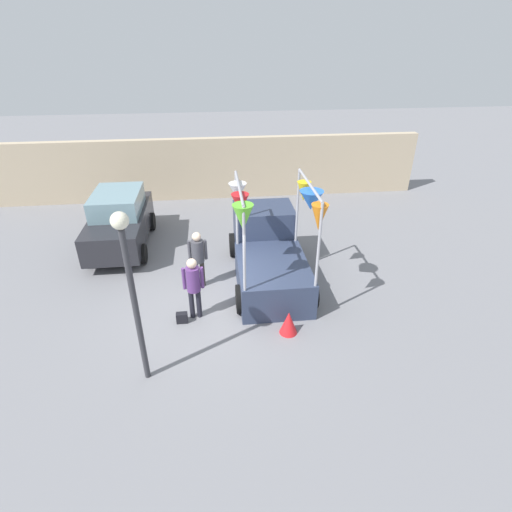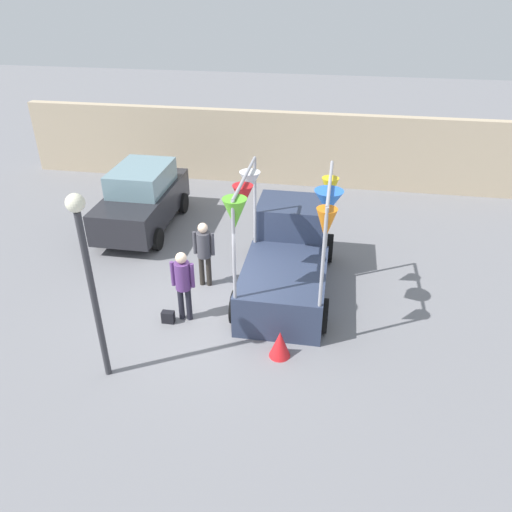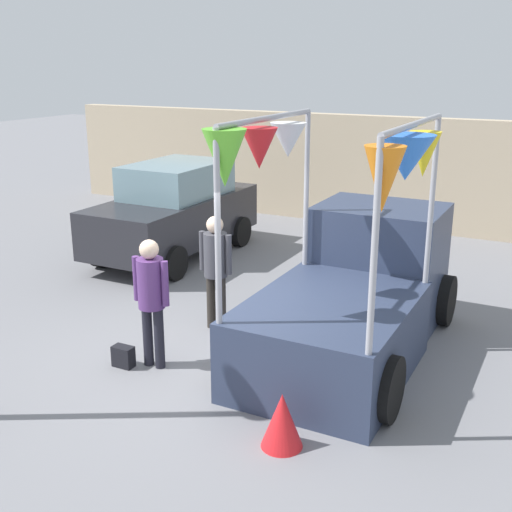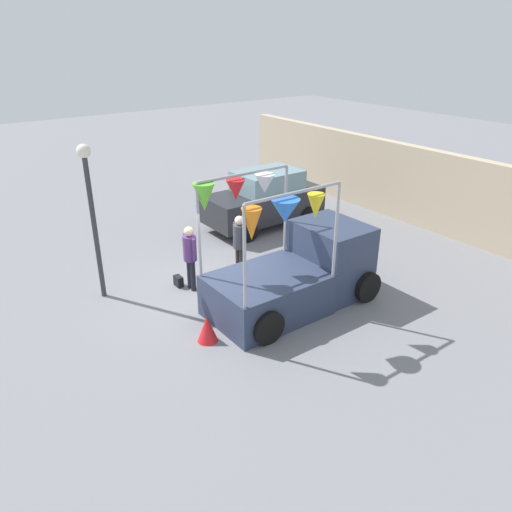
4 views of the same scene
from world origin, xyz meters
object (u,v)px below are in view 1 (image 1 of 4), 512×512
Objects in this scene: vendor_truck at (268,249)px; handbag at (182,318)px; folded_kite_bundle_crimson at (289,323)px; parked_car at (120,220)px; street_lamp at (130,278)px; person_vendor at (198,254)px; person_customer at (193,283)px.

vendor_truck is 3.26m from handbag.
handbag is 0.47× the size of folded_kite_bundle_crimson.
vendor_truck is 2.77m from folded_kite_bundle_crimson.
parked_car is 7.07m from folded_kite_bundle_crimson.
street_lamp reaches higher than handbag.
handbag is 2.70m from folded_kite_bundle_crimson.
person_vendor is 3.85m from street_lamp.
handbag is at bearing 165.14° from folded_kite_bundle_crimson.
parked_car is at bearing 120.86° from person_customer.
person_vendor is 6.12× the size of handbag.
vendor_truck is 2.40× the size of person_customer.
street_lamp is at bearing -117.03° from person_customer.
street_lamp is at bearing -110.26° from handbag.
person_customer is 1.00× the size of person_vendor.
parked_car is 2.34× the size of person_customer.
vendor_truck reaches higher than handbag.
vendor_truck reaches higher than parked_car.
street_lamp is at bearing -107.80° from person_vendor.
parked_car reaches higher than handbag.
folded_kite_bundle_crimson is at bearing -47.14° from person_vendor.
parked_car is at bearing 132.95° from folded_kite_bundle_crimson.
person_vendor is (0.09, 1.44, 0.00)m from person_customer.
person_vendor is at bearing -46.98° from parked_car.
parked_car is at bearing 116.22° from handbag.
street_lamp is at bearing -161.80° from folded_kite_bundle_crimson.
person_vendor is 0.45× the size of street_lamp.
person_vendor is 2.86× the size of folded_kite_bundle_crimson.
parked_car is 3.87m from person_vendor.
parked_car is 4.97m from person_customer.
street_lamp is at bearing -129.53° from vendor_truck.
person_customer is (-2.11, -1.81, 0.15)m from vendor_truck.
street_lamp is (-1.00, -1.96, 1.46)m from person_customer.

